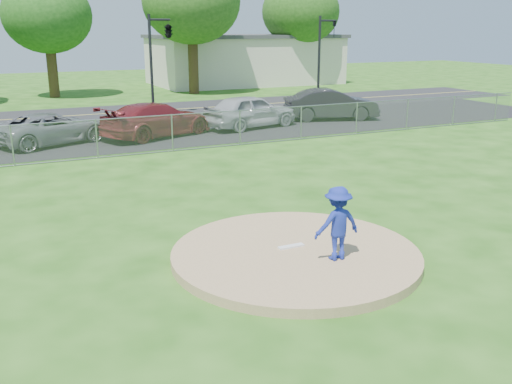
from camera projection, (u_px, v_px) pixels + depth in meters
ground at (163, 164)px, 21.11m from camera, size 120.00×120.00×0.00m
pitchers_mound at (295, 255)px, 12.41m from camera, size 5.40×5.40×0.20m
pitching_rubber at (291, 246)px, 12.55m from camera, size 0.60×0.15×0.04m
chain_link_fence at (148, 135)px, 22.64m from camera, size 40.00×0.06×1.50m
parking_lot at (123, 135)px, 26.75m from camera, size 50.00×8.00×0.01m
street at (94, 114)px, 33.26m from camera, size 60.00×7.00×0.01m
commercial_building at (245, 59)px, 51.42m from camera, size 16.40×9.40×4.30m
tree_center at (46, 4)px, 39.73m from camera, size 6.16×6.16×9.84m
tree_far_right at (301, 1)px, 49.11m from camera, size 6.72×6.72×10.74m
traffic_signal_center at (167, 32)px, 31.89m from camera, size 1.42×2.48×5.60m
traffic_signal_right at (322, 52)px, 36.47m from camera, size 1.28×0.20×5.60m
pitcher at (337, 223)px, 11.72m from camera, size 1.02×0.61×1.56m
parked_car_gray at (53, 128)px, 24.59m from camera, size 5.35×3.98×1.35m
parked_car_darkred at (157, 120)px, 26.19m from camera, size 5.86×4.10×1.58m
parked_car_pearl at (250, 111)px, 28.60m from camera, size 5.23×3.04×1.67m
parked_car_charcoal at (331, 104)px, 31.12m from camera, size 5.34×3.21×1.66m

